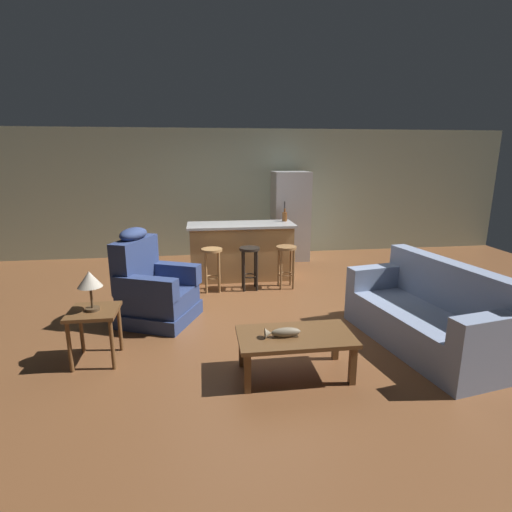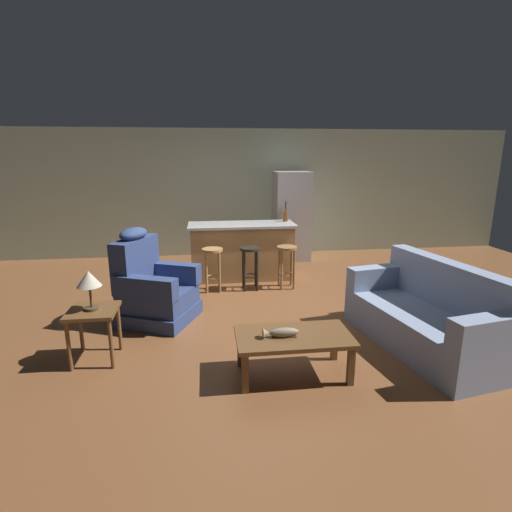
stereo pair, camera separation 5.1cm
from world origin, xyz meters
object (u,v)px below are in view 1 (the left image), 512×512
at_px(coffee_table, 295,340).
at_px(kitchen_island, 241,251).
at_px(bar_stool_right, 286,259).
at_px(bar_stool_middle, 250,260).
at_px(refrigerator, 290,216).
at_px(table_lamp, 90,281).
at_px(bottle_tall_green, 285,216).
at_px(bar_stool_left, 212,262).
at_px(recliner_near_lamp, 153,289).
at_px(end_table, 94,319).
at_px(couch, 428,316).
at_px(fish_figurine, 282,333).

xyz_separation_m(coffee_table, kitchen_island, (-0.19, 3.22, 0.11)).
height_order(kitchen_island, bar_stool_right, kitchen_island).
distance_m(bar_stool_middle, refrigerator, 2.15).
distance_m(coffee_table, kitchen_island, 3.23).
bearing_deg(bar_stool_middle, table_lamp, -131.87).
xyz_separation_m(kitchen_island, bar_stool_middle, (0.07, -0.63, -0.01)).
bearing_deg(bottle_tall_green, bar_stool_left, -148.75).
xyz_separation_m(recliner_near_lamp, end_table, (-0.47, -1.01, 0.04)).
xyz_separation_m(recliner_near_lamp, bar_stool_right, (1.96, 1.04, 0.05)).
height_order(couch, bar_stool_middle, couch).
xyz_separation_m(bar_stool_middle, refrigerator, (1.05, 1.83, 0.41)).
relative_size(recliner_near_lamp, bar_stool_right, 1.76).
distance_m(table_lamp, refrigerator, 4.85).
height_order(table_lamp, bar_stool_right, table_lamp).
height_order(couch, end_table, couch).
bearing_deg(couch, kitchen_island, -67.66).
height_order(coffee_table, table_lamp, table_lamp).
bearing_deg(bar_stool_middle, bottle_tall_green, 47.79).
distance_m(fish_figurine, couch, 1.80).
bearing_deg(end_table, bar_stool_middle, 48.04).
bearing_deg(recliner_near_lamp, bar_stool_middle, 60.58).
bearing_deg(bar_stool_right, kitchen_island, 136.11).
relative_size(end_table, refrigerator, 0.32).
xyz_separation_m(recliner_near_lamp, bar_stool_left, (0.79, 1.04, 0.05)).
height_order(recliner_near_lamp, refrigerator, refrigerator).
xyz_separation_m(recliner_near_lamp, bottle_tall_green, (2.09, 1.83, 0.61)).
relative_size(coffee_table, end_table, 1.96).
bearing_deg(refrigerator, couch, -80.38).
relative_size(couch, kitchen_island, 1.12).
relative_size(fish_figurine, couch, 0.17).
bearing_deg(end_table, coffee_table, -15.52).
bearing_deg(end_table, couch, -2.15).
distance_m(bar_stool_left, bar_stool_right, 1.17).
distance_m(end_table, bar_stool_left, 2.40).
distance_m(couch, bar_stool_right, 2.47).
distance_m(table_lamp, bar_stool_left, 2.44).
relative_size(couch, bar_stool_middle, 2.97).
distance_m(fish_figurine, refrigerator, 4.60).
xyz_separation_m(fish_figurine, kitchen_island, (-0.06, 3.25, 0.02)).
bearing_deg(kitchen_island, coffee_table, -86.60).
relative_size(end_table, bar_stool_middle, 0.82).
bearing_deg(couch, bottle_tall_green, -81.45).
xyz_separation_m(fish_figurine, couch, (1.74, 0.44, -0.12)).
bearing_deg(refrigerator, kitchen_island, -133.04).
bearing_deg(bar_stool_right, fish_figurine, -102.81).
height_order(couch, bar_stool_left, couch).
bearing_deg(recliner_near_lamp, table_lamp, -91.33).
bearing_deg(recliner_near_lamp, refrigerator, 73.24).
distance_m(table_lamp, bar_stool_middle, 2.79).
relative_size(bar_stool_left, bar_stool_middle, 1.00).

